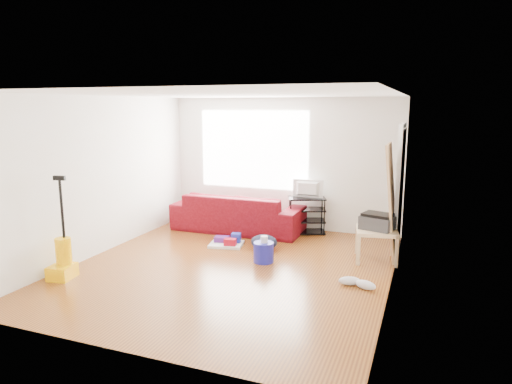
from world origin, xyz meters
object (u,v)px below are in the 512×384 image
at_px(side_table, 377,234).
at_px(bucket, 264,262).
at_px(tv_stand, 307,215).
at_px(cleaning_tray, 228,242).
at_px(vacuum, 63,260).
at_px(sofa, 238,230).
at_px(backpack, 264,249).

height_order(side_table, bucket, side_table).
height_order(tv_stand, cleaning_tray, tv_stand).
bearing_deg(side_table, vacuum, -149.89).
distance_m(sofa, tv_stand, 1.34).
bearing_deg(bucket, backpack, 109.10).
height_order(sofa, bucket, sofa).
relative_size(sofa, side_table, 3.50).
bearing_deg(cleaning_tray, vacuum, -124.78).
xyz_separation_m(side_table, bucket, (-1.59, -0.69, -0.42)).
bearing_deg(backpack, sofa, 133.66).
bearing_deg(tv_stand, side_table, -59.09).
distance_m(cleaning_tray, backpack, 0.66).
distance_m(sofa, backpack, 1.28).
height_order(tv_stand, side_table, tv_stand).
bearing_deg(vacuum, bucket, 24.18).
distance_m(tv_stand, backpack, 1.32).
relative_size(cleaning_tray, vacuum, 0.44).
distance_m(side_table, vacuum, 4.57).
bearing_deg(sofa, side_table, 162.57).
relative_size(tv_stand, side_table, 1.09).
relative_size(sofa, vacuum, 1.73).
distance_m(sofa, cleaning_tray, 0.98).
xyz_separation_m(side_table, vacuum, (-3.95, -2.29, -0.15)).
bearing_deg(side_table, tv_stand, 141.47).
bearing_deg(sofa, cleaning_tray, 102.41).
height_order(side_table, vacuum, vacuum).
height_order(bucket, backpack, bucket).
relative_size(sofa, tv_stand, 3.20).
bearing_deg(cleaning_tray, bucket, -33.53).
bearing_deg(bucket, sofa, 124.99).
bearing_deg(backpack, vacuum, -133.65).
bearing_deg(vacuum, sofa, 57.65).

